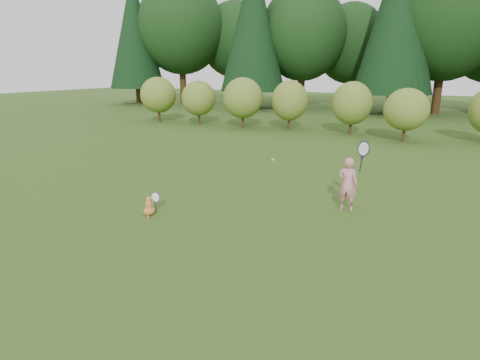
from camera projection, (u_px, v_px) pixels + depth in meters
The scene contains 6 objects.
ground at pixel (216, 217), 8.99m from camera, with size 100.00×100.00×0.00m, color #284B15.
shrub_row at pixel (349, 107), 19.77m from camera, with size 28.00×3.00×2.80m, color olive, non-canonical shape.
woodland_backdrop at pixel (388, 2), 26.72m from camera, with size 48.00×10.00×15.00m, color black, non-canonical shape.
child at pixel (348, 183), 9.26m from camera, with size 0.72×0.45×1.90m.
cat at pixel (149, 205), 9.12m from camera, with size 0.41×0.66×0.59m.
tennis_ball at pixel (273, 160), 9.24m from camera, with size 0.07×0.07×0.07m.
Camera 1 is at (4.32, -7.26, 3.22)m, focal length 30.00 mm.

